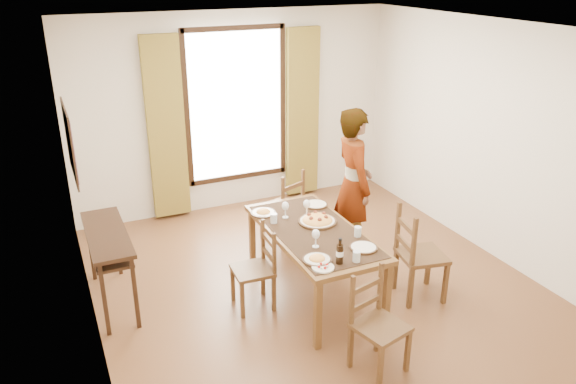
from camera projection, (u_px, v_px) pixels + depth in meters
name	position (u px, v px, depth m)	size (l,w,h in m)	color
ground	(316.00, 286.00, 6.09)	(5.00, 5.00, 0.00)	#4A3017
room_shell	(313.00, 147.00, 5.61)	(4.60, 5.10, 2.74)	beige
console_table	(108.00, 242.00, 5.56)	(0.38, 1.20, 0.80)	black
dining_table	(314.00, 236.00, 5.68)	(0.85, 1.75, 0.76)	brown
chair_west	(256.00, 270.00, 5.61)	(0.40, 0.40, 0.87)	#4E2F1A
chair_north	(284.00, 208.00, 6.93)	(0.54, 0.54, 0.94)	#4E2F1A
chair_south	(378.00, 326.00, 4.72)	(0.49, 0.49, 0.90)	#4E2F1A
chair_east	(418.00, 257.00, 5.74)	(0.52, 0.52, 1.01)	#4E2F1A
man	(353.00, 185.00, 6.41)	(0.53, 0.71, 1.80)	#959A9D
plate_sw	(317.00, 258.00, 5.07)	(0.27, 0.27, 0.05)	silver
plate_se	(364.00, 246.00, 5.28)	(0.27, 0.27, 0.05)	silver
plate_nw	(263.00, 211.00, 6.01)	(0.27, 0.27, 0.05)	silver
plate_ne	(316.00, 203.00, 6.21)	(0.27, 0.27, 0.05)	silver
pasta_platter	(317.00, 218.00, 5.80)	(0.40, 0.40, 0.10)	#C15D18
caprese_plate	(323.00, 266.00, 4.94)	(0.20, 0.20, 0.04)	silver
wine_glass_a	(316.00, 238.00, 5.29)	(0.08, 0.08, 0.18)	white
wine_glass_b	(307.00, 208.00, 5.94)	(0.08, 0.08, 0.18)	white
wine_glass_c	(285.00, 210.00, 5.89)	(0.08, 0.08, 0.18)	white
tumbler_a	(358.00, 232.00, 5.51)	(0.07, 0.07, 0.10)	silver
tumbler_b	(274.00, 218.00, 5.80)	(0.07, 0.07, 0.10)	silver
tumbler_c	(357.00, 256.00, 5.05)	(0.07, 0.07, 0.10)	silver
wine_bottle	(340.00, 251.00, 4.99)	(0.07, 0.07, 0.25)	black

